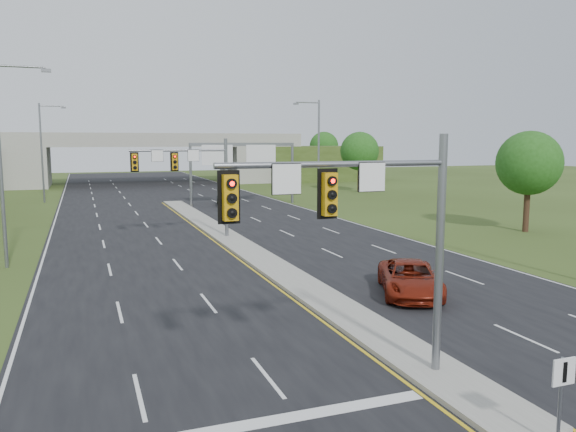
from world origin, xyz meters
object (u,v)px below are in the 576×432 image
(sign_gantry, at_px, (242,156))
(car_far_a, at_px, (410,278))
(signal_mast_far, at_px, (194,172))
(keep_right_sign, at_px, (562,388))
(car_far_c, at_px, (225,198))
(overpass, at_px, (143,162))
(signal_mast_near, at_px, (371,219))

(sign_gantry, distance_m, car_far_a, 37.60)
(signal_mast_far, bearing_deg, car_far_a, -70.03)
(keep_right_sign, height_order, car_far_c, keep_right_sign)
(signal_mast_far, height_order, sign_gantry, signal_mast_far)
(signal_mast_far, distance_m, sign_gantry, 21.91)
(overpass, bearing_deg, sign_gantry, -79.21)
(sign_gantry, height_order, overpass, overpass)
(car_far_a, xyz_separation_m, car_far_c, (0.91, 37.52, 0.03))
(overpass, bearing_deg, car_far_a, -86.83)
(sign_gantry, bearing_deg, signal_mast_far, -114.11)
(signal_mast_near, distance_m, sign_gantry, 45.88)
(car_far_a, height_order, car_far_c, car_far_c)
(signal_mast_near, xyz_separation_m, car_far_c, (7.18, 45.27, -3.93))
(sign_gantry, distance_m, car_far_c, 4.79)
(keep_right_sign, relative_size, overpass, 0.03)
(keep_right_sign, height_order, car_far_a, keep_right_sign)
(keep_right_sign, relative_size, car_far_c, 0.48)
(sign_gantry, relative_size, overpass, 0.14)
(overpass, height_order, car_far_c, overpass)
(signal_mast_near, distance_m, car_far_c, 46.01)
(overpass, xyz_separation_m, car_far_c, (4.92, -34.80, -2.76))
(signal_mast_far, height_order, car_far_a, signal_mast_far)
(sign_gantry, xyz_separation_m, car_far_c, (-1.77, 0.28, -4.45))
(signal_mast_far, height_order, overpass, overpass)
(sign_gantry, xyz_separation_m, overpass, (-6.68, 35.08, -1.69))
(keep_right_sign, bearing_deg, overpass, 90.00)
(overpass, distance_m, car_far_a, 72.48)
(signal_mast_near, height_order, keep_right_sign, signal_mast_near)
(signal_mast_far, bearing_deg, signal_mast_near, -90.00)
(signal_mast_far, relative_size, car_far_c, 1.54)
(sign_gantry, xyz_separation_m, car_far_a, (-2.68, -37.24, -4.48))
(signal_mast_far, bearing_deg, car_far_c, 70.50)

